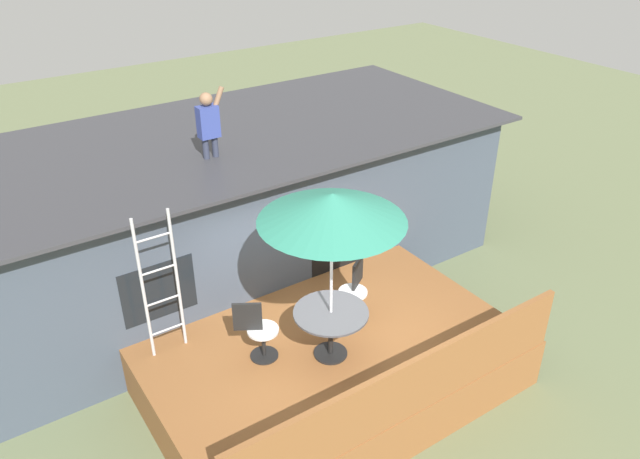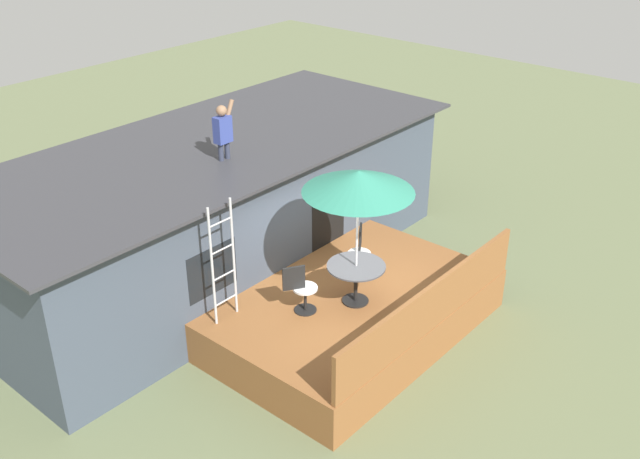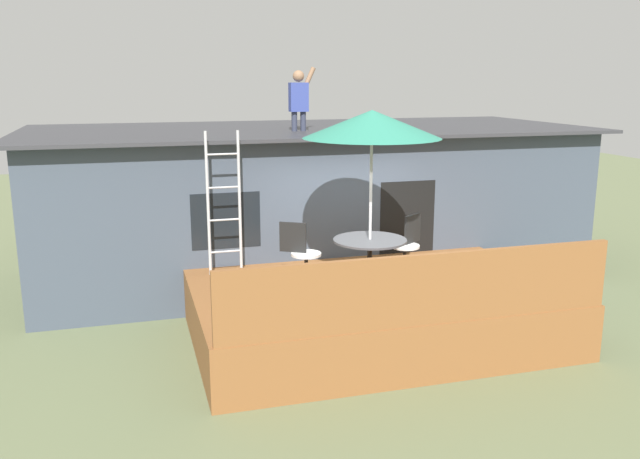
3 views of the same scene
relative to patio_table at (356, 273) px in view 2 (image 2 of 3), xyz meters
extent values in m
plane|color=#66704C|center=(0.15, 0.17, -1.39)|extent=(40.00, 40.00, 0.00)
cube|color=#424C5B|center=(0.15, 3.77, 0.00)|extent=(10.00, 4.00, 2.78)
cube|color=#38383D|center=(0.15, 3.77, 1.42)|extent=(10.50, 4.50, 0.06)
cube|color=black|center=(-1.77, 1.78, 0.16)|extent=(1.10, 0.03, 0.90)
cube|color=black|center=(1.34, 1.78, -0.34)|extent=(1.00, 0.03, 2.00)
cube|color=brown|center=(0.15, 0.17, -0.99)|extent=(5.24, 3.42, 0.80)
cube|color=brown|center=(0.15, -1.49, -0.14)|extent=(5.14, 0.08, 0.90)
cylinder|color=black|center=(0.00, 0.00, -0.57)|extent=(0.48, 0.48, 0.03)
cylinder|color=black|center=(0.00, 0.00, -0.22)|extent=(0.07, 0.07, 0.71)
cylinder|color=#4C4C51|center=(0.00, 0.00, 0.14)|extent=(1.04, 1.04, 0.03)
cylinder|color=silver|center=(0.00, 0.00, 0.61)|extent=(0.04, 0.04, 2.40)
cone|color=#338C72|center=(0.00, 0.00, 1.76)|extent=(1.90, 1.90, 0.38)
cylinder|color=silver|center=(-2.09, 1.38, 0.51)|extent=(0.04, 0.04, 2.20)
cylinder|color=silver|center=(-1.61, 1.38, 0.51)|extent=(0.04, 0.04, 2.20)
cylinder|color=silver|center=(-1.85, 1.38, -0.24)|extent=(0.48, 0.03, 0.03)
cylinder|color=silver|center=(-1.85, 1.38, 0.26)|extent=(0.48, 0.03, 0.03)
cylinder|color=silver|center=(-1.85, 1.38, 0.76)|extent=(0.48, 0.03, 0.03)
cylinder|color=silver|center=(-1.85, 1.38, 1.26)|extent=(0.48, 0.03, 0.03)
cylinder|color=#33384C|center=(-0.34, 2.98, 1.62)|extent=(0.10, 0.10, 0.34)
cylinder|color=#33384C|center=(-0.18, 2.98, 1.62)|extent=(0.10, 0.10, 0.34)
cube|color=#384799|center=(-0.26, 2.98, 2.04)|extent=(0.32, 0.20, 0.50)
sphere|color=#997051|center=(-0.26, 2.98, 2.40)|extent=(0.20, 0.20, 0.20)
cylinder|color=#997051|center=(-0.08, 2.98, 2.34)|extent=(0.26, 0.08, 0.44)
cylinder|color=black|center=(-0.80, 0.49, -0.58)|extent=(0.40, 0.40, 0.02)
cylinder|color=black|center=(-0.80, 0.49, -0.36)|extent=(0.06, 0.06, 0.44)
cylinder|color=silver|center=(-0.80, 0.49, -0.13)|extent=(0.44, 0.44, 0.04)
cube|color=black|center=(-0.97, 0.59, 0.11)|extent=(0.36, 0.24, 0.44)
cylinder|color=black|center=(0.77, 0.52, -0.58)|extent=(0.40, 0.40, 0.02)
cylinder|color=black|center=(0.77, 0.52, -0.36)|extent=(0.06, 0.06, 0.44)
cylinder|color=silver|center=(0.77, 0.52, -0.13)|extent=(0.44, 0.44, 0.04)
cube|color=black|center=(0.93, 0.63, 0.11)|extent=(0.35, 0.26, 0.44)
camera|label=1|loc=(-3.88, -5.50, 5.26)|focal=34.50mm
camera|label=2|loc=(-8.77, -6.67, 6.61)|focal=40.89mm
camera|label=3|loc=(-3.21, -8.51, 2.38)|focal=37.28mm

